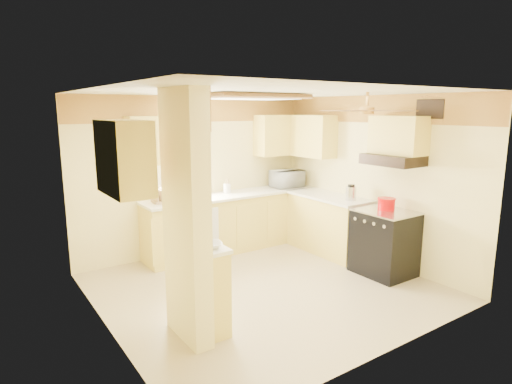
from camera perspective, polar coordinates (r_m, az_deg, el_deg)
floor at (r=5.74m, az=1.20°, el=-12.61°), size 4.00×4.00×0.00m
ceiling at (r=5.27m, az=1.31°, el=13.18°), size 4.00×4.00×0.00m
wall_back at (r=6.97m, az=-7.92°, el=2.24°), size 4.00×0.00×4.00m
wall_front at (r=4.02m, az=17.33°, el=-4.64°), size 4.00×0.00×4.00m
wall_left at (r=4.52m, az=-19.80°, el=-3.08°), size 0.00×3.80×3.80m
wall_right at (r=6.72m, az=15.24°, el=1.62°), size 0.00×3.80×3.80m
wallpaper_border at (r=6.87m, az=-8.08°, el=10.90°), size 4.00×0.02×0.40m
partition_column at (r=4.23m, az=-9.31°, el=-3.51°), size 0.20×0.70×2.50m
partition_ledge at (r=4.59m, az=-6.44°, el=-12.86°), size 0.25×0.55×0.90m
ledge_top at (r=4.42m, az=-6.58°, el=-7.27°), size 0.28×0.58×0.04m
lower_cabinets_back at (r=7.12m, az=-3.05°, el=-4.07°), size 3.00×0.60×0.90m
lower_cabinets_right at (r=7.07m, az=9.62°, el=-4.33°), size 0.60×1.40×0.90m
countertop_back at (r=7.00m, az=-3.05°, el=-0.38°), size 3.04×0.64×0.04m
countertop_right at (r=6.95m, az=9.68°, el=-0.60°), size 0.64×1.44×0.04m
dishwasher_panel at (r=6.51m, az=-7.27°, el=-5.78°), size 0.58×0.02×0.80m
window at (r=6.81m, az=-9.82°, el=4.53°), size 0.92×0.02×1.02m
upper_cab_back_left at (r=6.41m, az=-14.20°, el=6.65°), size 0.60×0.35×0.70m
upper_cab_back_right at (r=7.58m, az=3.17°, el=7.59°), size 0.90×0.35×0.70m
upper_cab_right at (r=7.39m, az=7.14°, el=7.44°), size 0.35×1.00×0.70m
upper_cab_left_wall at (r=4.23m, az=-17.16°, el=4.42°), size 0.35×0.75×0.70m
upper_cab_over_stove at (r=6.16m, az=18.42°, el=7.20°), size 0.35×0.76×0.52m
stove at (r=6.30m, az=16.74°, el=-6.44°), size 0.68×0.77×0.92m
range_hood at (r=6.12m, az=17.75°, el=4.11°), size 0.50×0.76×0.14m
poster_menu at (r=4.17m, az=-8.17°, el=4.70°), size 0.02×0.42×0.57m
poster_nashville at (r=4.29m, az=-7.94°, el=-3.95°), size 0.02×0.42×0.57m
ceiling_light_panel at (r=5.73m, az=-0.86°, el=12.56°), size 1.35×0.95×0.06m
ceiling_fan at (r=5.42m, az=14.54°, el=10.51°), size 1.15×1.15×0.26m
vent_grate at (r=6.08m, az=22.19°, el=10.21°), size 0.02×0.40×0.25m
microwave at (r=7.57m, az=4.16°, el=1.79°), size 0.57×0.41×0.30m
bowl at (r=4.31m, az=-6.06°, el=-7.06°), size 0.28×0.28×0.06m
dutch_oven at (r=6.24m, az=16.99°, el=-1.50°), size 0.25×0.25×0.17m
kettle at (r=6.62m, az=12.55°, el=-0.12°), size 0.16×0.16×0.24m
dish_rack at (r=6.47m, az=-12.09°, el=-0.70°), size 0.37×0.29×0.21m
utensil_crock at (r=7.05m, az=-3.88°, el=0.50°), size 0.12×0.12×0.24m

